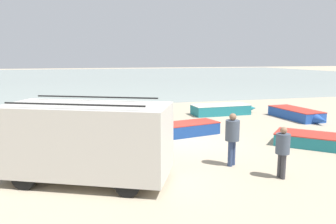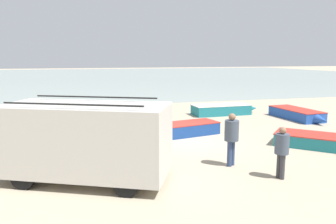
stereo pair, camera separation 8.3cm
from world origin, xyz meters
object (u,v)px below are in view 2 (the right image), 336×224
object	(u,v)px
fishing_rowboat_2	(184,129)
fishing_rowboat_6	(6,120)
fishing_rowboat_0	(131,119)
fisherman_0	(282,148)
parked_van	(85,139)
fisherman_1	(232,135)
fishing_rowboat_5	(297,114)
fishing_rowboat_4	(43,136)
fishing_rowboat_3	(223,109)

from	to	relation	value
fishing_rowboat_2	fishing_rowboat_6	bearing A→B (deg)	-39.65
fishing_rowboat_0	fisherman_0	size ratio (longest dim) A/B	2.32
parked_van	fishing_rowboat_6	bearing A→B (deg)	-41.64
fisherman_1	fishing_rowboat_2	bearing A→B (deg)	-31.18
fishing_rowboat_2	fishing_rowboat_5	size ratio (longest dim) A/B	0.89
fishing_rowboat_0	fishing_rowboat_5	xyz separation A→B (m)	(9.90, -1.35, 0.05)
fishing_rowboat_5	fisherman_1	world-z (taller)	fisherman_1
parked_van	fishing_rowboat_4	distance (m)	5.64
fishing_rowboat_4	fishing_rowboat_5	distance (m)	14.35
parked_van	fisherman_0	distance (m)	5.94
fishing_rowboat_4	fisherman_1	xyz separation A→B (m)	(6.60, -5.14, 0.84)
fishing_rowboat_3	fisherman_1	world-z (taller)	fisherman_1
fishing_rowboat_4	fisherman_1	bearing A→B (deg)	21.56
fisherman_1	fishing_rowboat_6	bearing A→B (deg)	10.72
fisherman_1	fishing_rowboat_4	bearing A→B (deg)	18.66
fishing_rowboat_0	fishing_rowboat_5	bearing A→B (deg)	35.86
fishing_rowboat_0	fishing_rowboat_3	distance (m)	6.37
fishing_rowboat_2	fisherman_0	size ratio (longest dim) A/B	2.35
fishing_rowboat_0	fisherman_0	distance (m)	10.23
fishing_rowboat_5	fishing_rowboat_6	xyz separation A→B (m)	(-16.54, 2.32, 0.02)
fishing_rowboat_5	fishing_rowboat_6	bearing A→B (deg)	-101.58
fishing_rowboat_3	fisherman_0	xyz separation A→B (m)	(-3.03, -10.96, 0.64)
fishing_rowboat_0	fishing_rowboat_3	xyz separation A→B (m)	(6.23, 1.28, 0.08)
fishing_rowboat_2	fishing_rowboat_6	world-z (taller)	fishing_rowboat_6
fishing_rowboat_2	fisherman_1	xyz separation A→B (m)	(0.18, -4.69, 0.80)
fishing_rowboat_0	fisherman_1	world-z (taller)	fisherman_1
fishing_rowboat_3	fishing_rowboat_5	xyz separation A→B (m)	(3.66, -2.63, -0.03)
fisherman_0	fisherman_1	xyz separation A→B (m)	(-0.96, 1.48, 0.13)
parked_van	fishing_rowboat_3	distance (m)	13.06
parked_van	fishing_rowboat_4	size ratio (longest dim) A/B	1.36
fishing_rowboat_2	fishing_rowboat_3	world-z (taller)	fishing_rowboat_3
fishing_rowboat_0	fisherman_1	distance (m)	8.54
fishing_rowboat_3	fishing_rowboat_0	bearing A→B (deg)	-170.05
fishing_rowboat_4	fisherman_1	world-z (taller)	fisherman_1
fishing_rowboat_2	fisherman_0	bearing A→B (deg)	88.05
fishing_rowboat_6	fisherman_0	bearing A→B (deg)	165.83
fishing_rowboat_3	fishing_rowboat_6	distance (m)	12.88
fishing_rowboat_3	fishing_rowboat_6	size ratio (longest dim) A/B	1.13
fishing_rowboat_0	fishing_rowboat_4	distance (m)	5.32
fishing_rowboat_3	fisherman_1	bearing A→B (deg)	-114.45
fishing_rowboat_5	fisherman_1	size ratio (longest dim) A/B	2.33
fishing_rowboat_0	fishing_rowboat_3	size ratio (longest dim) A/B	0.83
fishing_rowboat_2	fishing_rowboat_6	distance (m)	9.80
fishing_rowboat_2	fishing_rowboat_4	world-z (taller)	fishing_rowboat_2
fishing_rowboat_5	fisherman_0	xyz separation A→B (m)	(-6.69, -8.33, 0.66)
fishing_rowboat_5	parked_van	bearing A→B (deg)	-64.41
parked_van	fishing_rowboat_3	bearing A→B (deg)	-107.90
fishing_rowboat_5	fisherman_0	size ratio (longest dim) A/B	2.64
fishing_rowboat_4	fishing_rowboat_5	world-z (taller)	fishing_rowboat_5
fishing_rowboat_2	fishing_rowboat_3	bearing A→B (deg)	-143.44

